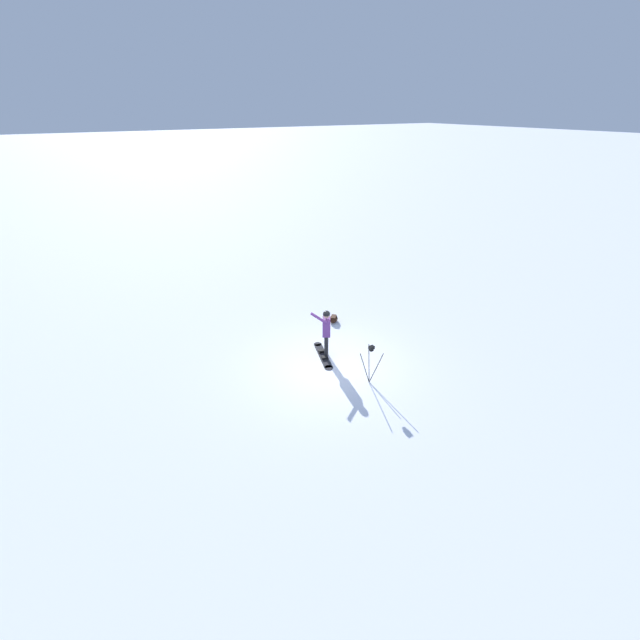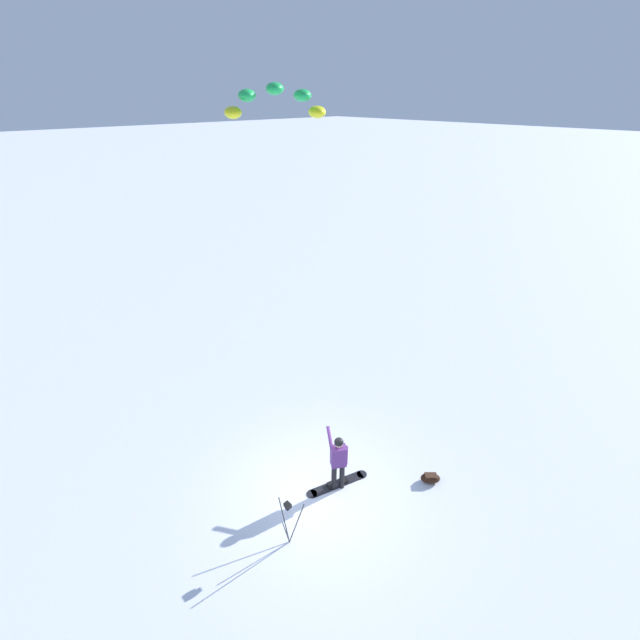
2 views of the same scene
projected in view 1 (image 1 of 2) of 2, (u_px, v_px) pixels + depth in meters
The scene contains 5 objects.
ground_plane at pixel (329, 365), 13.79m from camera, with size 300.00×300.00×0.00m, color white.
snowboarder at pixel (326, 329), 13.80m from camera, with size 0.48×0.79×1.80m.
snowboard at pixel (323, 355), 14.31m from camera, with size 1.77×0.74×0.10m.
gear_bag_large at pixel (333, 319), 16.50m from camera, with size 0.61×0.60×0.26m.
camera_tripod at pixel (371, 357), 12.51m from camera, with size 0.69×0.63×1.34m.
Camera 1 is at (-9.70, 6.17, 7.78)m, focal length 23.03 mm.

